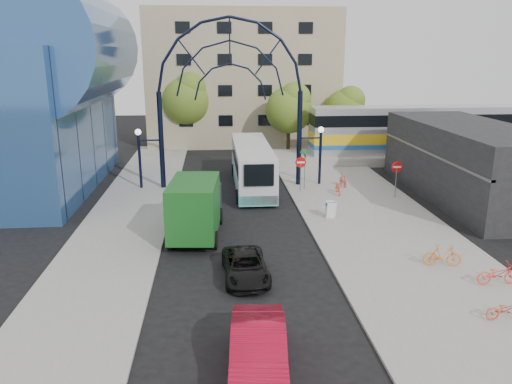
{
  "coord_description": "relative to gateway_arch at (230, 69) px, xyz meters",
  "views": [
    {
      "loc": [
        -1.22,
        -21.81,
        9.58
      ],
      "look_at": [
        1.14,
        6.0,
        1.81
      ],
      "focal_mm": 35.0,
      "sensor_mm": 36.0,
      "label": 1
    }
  ],
  "objects": [
    {
      "name": "train_car",
      "position": [
        20.0,
        8.0,
        -5.66
      ],
      "size": [
        25.1,
        3.05,
        4.2
      ],
      "color": "#B7B7BC",
      "rests_on": "train_platform"
    },
    {
      "name": "sidewalk_east",
      "position": [
        8.0,
        -10.0,
        -8.5
      ],
      "size": [
        8.0,
        56.0,
        0.12
      ],
      "primitive_type": "cube",
      "color": "gray",
      "rests_on": "ground"
    },
    {
      "name": "gateway_arch",
      "position": [
        0.0,
        0.0,
        0.0
      ],
      "size": [
        13.64,
        0.44,
        12.1
      ],
      "color": "black",
      "rests_on": "ground"
    },
    {
      "name": "bike_near_a",
      "position": [
        7.35,
        -2.84,
        -7.98
      ],
      "size": [
        0.75,
        1.79,
        0.92
      ],
      "primitive_type": "imported",
      "rotation": [
        0.0,
        0.0,
        -0.08
      ],
      "color": "#F95A31",
      "rests_on": "sidewalk_east"
    },
    {
      "name": "stop_sign",
      "position": [
        4.8,
        -2.0,
        -6.56
      ],
      "size": [
        0.8,
        0.07,
        2.5
      ],
      "color": "slate",
      "rests_on": "sidewalk_east"
    },
    {
      "name": "red_sedan",
      "position": [
        -0.03,
        -22.55,
        -7.75
      ],
      "size": [
        2.08,
        5.0,
        1.61
      ],
      "primitive_type": "imported",
      "rotation": [
        0.0,
        0.0,
        -0.08
      ],
      "color": "#A30A25",
      "rests_on": "ground"
    },
    {
      "name": "street_name_sign",
      "position": [
        5.2,
        -1.4,
        -6.43
      ],
      "size": [
        0.7,
        0.7,
        2.8
      ],
      "color": "slate",
      "rests_on": "sidewalk_east"
    },
    {
      "name": "ground",
      "position": [
        0.0,
        -14.0,
        -8.56
      ],
      "size": [
        120.0,
        120.0,
        0.0
      ],
      "primitive_type": "plane",
      "color": "black",
      "rests_on": "ground"
    },
    {
      "name": "do_not_enter_sign",
      "position": [
        11.0,
        -4.0,
        -6.58
      ],
      "size": [
        0.76,
        0.07,
        2.48
      ],
      "color": "slate",
      "rests_on": "sidewalk_east"
    },
    {
      "name": "city_bus",
      "position": [
        1.52,
        0.01,
        -6.9
      ],
      "size": [
        2.75,
        11.56,
        3.17
      ],
      "rotation": [
        0.0,
        0.0,
        -0.0
      ],
      "color": "silver",
      "rests_on": "ground"
    },
    {
      "name": "commercial_block_east",
      "position": [
        16.0,
        -4.0,
        -6.06
      ],
      "size": [
        6.0,
        16.0,
        5.0
      ],
      "primitive_type": "cube",
      "color": "black",
      "rests_on": "ground"
    },
    {
      "name": "plaza_west",
      "position": [
        -6.5,
        -8.0,
        -8.5
      ],
      "size": [
        5.0,
        50.0,
        0.12
      ],
      "primitive_type": "cube",
      "color": "gray",
      "rests_on": "ground"
    },
    {
      "name": "tree_north_a",
      "position": [
        6.12,
        11.93,
        -3.95
      ],
      "size": [
        4.48,
        4.48,
        7.0
      ],
      "color": "#382314",
      "rests_on": "ground"
    },
    {
      "name": "tree_north_c",
      "position": [
        12.12,
        13.93,
        -4.28
      ],
      "size": [
        4.16,
        4.16,
        6.5
      ],
      "color": "#382314",
      "rests_on": "ground"
    },
    {
      "name": "bike_far_c",
      "position": [
        9.32,
        -20.19,
        -8.03
      ],
      "size": [
        1.55,
        0.56,
        0.81
      ],
      "primitive_type": "imported",
      "rotation": [
        0.0,
        0.0,
        1.59
      ],
      "color": "#CD4729",
      "rests_on": "sidewalk_east"
    },
    {
      "name": "train_platform",
      "position": [
        20.0,
        8.0,
        -8.16
      ],
      "size": [
        32.0,
        5.0,
        0.8
      ],
      "primitive_type": "cube",
      "color": "gray",
      "rests_on": "ground"
    },
    {
      "name": "bike_far_a",
      "position": [
        10.62,
        -17.38,
        -7.96
      ],
      "size": [
        1.81,
        0.64,
        0.95
      ],
      "primitive_type": "imported",
      "rotation": [
        0.0,
        0.0,
        1.58
      ],
      "color": "#FA4232",
      "rests_on": "sidewalk_east"
    },
    {
      "name": "green_truck",
      "position": [
        -2.26,
        -9.96,
        -6.94
      ],
      "size": [
        2.92,
        6.61,
        3.25
      ],
      "rotation": [
        0.0,
        0.0,
        -0.09
      ],
      "color": "black",
      "rests_on": "ground"
    },
    {
      "name": "sandwich_board",
      "position": [
        5.6,
        -8.02,
        -7.81
      ],
      "size": [
        0.55,
        0.61,
        0.99
      ],
      "color": "white",
      "rests_on": "sidewalk_east"
    },
    {
      "name": "black_suv",
      "position": [
        0.02,
        -15.65,
        -7.99
      ],
      "size": [
        2.06,
        4.18,
        1.14
      ],
      "primitive_type": "imported",
      "rotation": [
        0.0,
        0.0,
        0.04
      ],
      "color": "black",
      "rests_on": "ground"
    },
    {
      "name": "tree_north_b",
      "position": [
        -3.88,
        15.93,
        -3.29
      ],
      "size": [
        5.12,
        5.12,
        8.0
      ],
      "color": "#382314",
      "rests_on": "ground"
    },
    {
      "name": "apartment_block",
      "position": [
        2.0,
        20.97,
        -1.55
      ],
      "size": [
        20.0,
        12.1,
        14.0
      ],
      "color": "tan",
      "rests_on": "ground"
    },
    {
      "name": "bike_far_b",
      "position": [
        9.13,
        -15.34,
        -7.92
      ],
      "size": [
        1.79,
        0.79,
        1.04
      ],
      "primitive_type": "imported",
      "rotation": [
        0.0,
        0.0,
        1.39
      ],
      "color": "orange",
      "rests_on": "sidewalk_east"
    },
    {
      "name": "transit_hall",
      "position": [
        -15.3,
        1.0,
        -1.86
      ],
      "size": [
        16.5,
        18.0,
        14.5
      ],
      "color": "#2E548D",
      "rests_on": "ground"
    },
    {
      "name": "bike_near_b",
      "position": [
        8.19,
        -0.83,
        -7.98
      ],
      "size": [
        0.54,
        1.54,
        0.91
      ],
      "primitive_type": "imported",
      "rotation": [
        0.0,
        0.0,
        0.08
      ],
      "color": "red",
      "rests_on": "sidewalk_east"
    }
  ]
}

